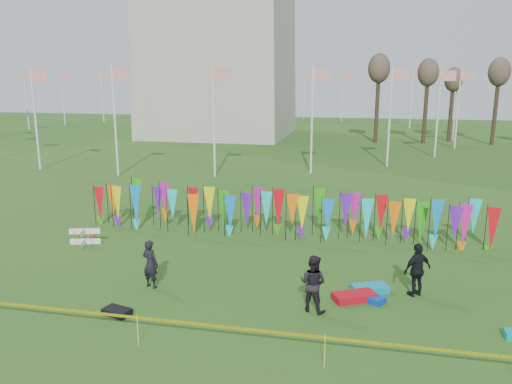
% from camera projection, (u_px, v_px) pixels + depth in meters
% --- Properties ---
extents(ground, '(160.00, 160.00, 0.00)m').
position_uv_depth(ground, '(228.00, 314.00, 15.34)').
color(ground, '#1F4A15').
rests_on(ground, ground).
extents(flagpole_ring, '(57.40, 56.16, 8.00)m').
position_uv_depth(flagpole_ring, '(221.00, 103.00, 63.07)').
color(flagpole_ring, silver).
rests_on(flagpole_ring, ground).
extents(banner_row, '(18.64, 0.64, 2.11)m').
position_uv_depth(banner_row, '(281.00, 210.00, 22.70)').
color(banner_row, black).
rests_on(banner_row, ground).
extents(caution_tape_near, '(26.00, 0.02, 0.90)m').
position_uv_depth(caution_tape_near, '(197.00, 325.00, 13.02)').
color(caution_tape_near, '#F6EE05').
rests_on(caution_tape_near, ground).
extents(box_kite, '(0.67, 0.67, 0.74)m').
position_uv_depth(box_kite, '(85.00, 236.00, 21.67)').
color(box_kite, red).
rests_on(box_kite, ground).
extents(person_left, '(0.73, 0.61, 1.71)m').
position_uv_depth(person_left, '(150.00, 264.00, 17.14)').
color(person_left, black).
rests_on(person_left, ground).
extents(person_mid, '(1.01, 0.80, 1.81)m').
position_uv_depth(person_mid, '(313.00, 283.00, 15.38)').
color(person_mid, black).
rests_on(person_mid, ground).
extents(person_right, '(1.22, 1.12, 1.82)m').
position_uv_depth(person_right, '(417.00, 270.00, 16.45)').
color(person_right, black).
rests_on(person_right, ground).
extents(kite_bag_turquoise, '(1.35, 1.04, 0.24)m').
position_uv_depth(kite_bag_turquoise, '(370.00, 289.00, 16.89)').
color(kite_bag_turquoise, '#0B8CAB').
rests_on(kite_bag_turquoise, ground).
extents(kite_bag_blue, '(1.05, 0.94, 0.20)m').
position_uv_depth(kite_bag_blue, '(370.00, 298.00, 16.25)').
color(kite_bag_blue, '#0A3AAB').
rests_on(kite_bag_blue, ground).
extents(kite_bag_red, '(1.51, 1.21, 0.25)m').
position_uv_depth(kite_bag_red, '(354.00, 297.00, 16.26)').
color(kite_bag_red, '#B60C16').
rests_on(kite_bag_red, ground).
extents(kite_bag_black, '(0.94, 0.69, 0.20)m').
position_uv_depth(kite_bag_black, '(117.00, 312.00, 15.28)').
color(kite_bag_black, black).
rests_on(kite_bag_black, ground).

